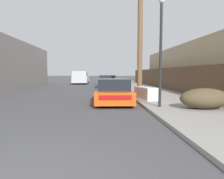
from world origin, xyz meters
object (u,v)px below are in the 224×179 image
(brush_pile, at_px, (205,98))
(discarded_fridge, at_px, (146,93))
(car_parked_mid, at_px, (107,82))
(parked_sports_car_red, at_px, (113,92))
(utility_pole, at_px, (140,25))
(pickup_truck, at_px, (81,78))
(street_lamp, at_px, (161,44))

(brush_pile, bearing_deg, discarded_fridge, 118.16)
(brush_pile, bearing_deg, car_parked_mid, 105.84)
(discarded_fridge, xyz_separation_m, parked_sports_car_red, (-1.88, -0.31, 0.12))
(car_parked_mid, relative_size, utility_pole, 0.51)
(parked_sports_car_red, height_order, brush_pile, parked_sports_car_red)
(pickup_truck, height_order, utility_pole, utility_pole)
(discarded_fridge, xyz_separation_m, car_parked_mid, (-1.91, 9.54, 0.18))
(discarded_fridge, xyz_separation_m, street_lamp, (-0.01, -2.58, 2.36))
(utility_pole, relative_size, brush_pile, 4.43)
(utility_pole, distance_m, street_lamp, 5.29)
(discarded_fridge, xyz_separation_m, pickup_truck, (-5.39, 18.33, 0.47))
(utility_pole, bearing_deg, discarded_fridge, -92.02)
(pickup_truck, bearing_deg, street_lamp, 104.69)
(parked_sports_car_red, height_order, pickup_truck, pickup_truck)
(discarded_fridge, bearing_deg, utility_pole, 74.65)
(pickup_truck, relative_size, utility_pole, 0.62)
(car_parked_mid, xyz_separation_m, utility_pole, (1.99, -7.21, 4.15))
(street_lamp, distance_m, brush_pile, 2.90)
(discarded_fridge, bearing_deg, parked_sports_car_red, 176.03)
(street_lamp, bearing_deg, brush_pile, -19.06)
(discarded_fridge, distance_m, parked_sports_car_red, 1.91)
(street_lamp, bearing_deg, discarded_fridge, 89.79)
(pickup_truck, distance_m, utility_pole, 17.35)
(discarded_fridge, relative_size, street_lamp, 0.41)
(parked_sports_car_red, xyz_separation_m, pickup_truck, (-3.51, 18.64, 0.34))
(pickup_truck, bearing_deg, utility_pole, 109.13)
(car_parked_mid, distance_m, utility_pole, 8.56)
(parked_sports_car_red, bearing_deg, car_parked_mid, 92.05)
(car_parked_mid, bearing_deg, discarded_fridge, -81.65)
(discarded_fridge, bearing_deg, street_lamp, -103.55)
(pickup_truck, relative_size, brush_pile, 2.73)
(parked_sports_car_red, distance_m, street_lamp, 3.69)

